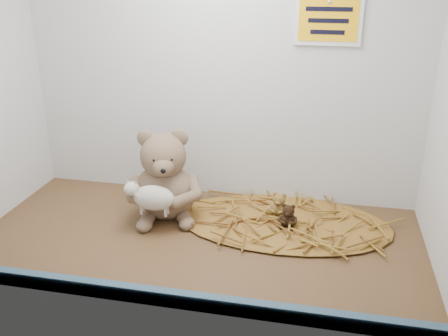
% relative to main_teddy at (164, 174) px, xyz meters
% --- Properties ---
extents(alcove_shell, '(1.20, 0.60, 0.90)m').
position_rel_main_teddy_xyz_m(alcove_shell, '(0.13, -0.02, 0.32)').
color(alcove_shell, '#3F2A16').
rests_on(alcove_shell, ground).
extents(front_rail, '(1.19, 0.02, 0.04)m').
position_rel_main_teddy_xyz_m(front_rail, '(0.13, -0.40, -0.11)').
color(front_rail, '#38556B').
rests_on(front_rail, shelf_floor).
extents(straw_bed, '(0.62, 0.36, 0.01)m').
position_rel_main_teddy_xyz_m(straw_bed, '(0.35, 0.02, -0.13)').
color(straw_bed, brown).
rests_on(straw_bed, shelf_floor).
extents(main_teddy, '(0.27, 0.28, 0.27)m').
position_rel_main_teddy_xyz_m(main_teddy, '(0.00, 0.00, 0.00)').
color(main_teddy, brown).
rests_on(main_teddy, shelf_floor).
extents(toy_lamb, '(0.15, 0.09, 0.10)m').
position_rel_main_teddy_xyz_m(toy_lamb, '(0.00, -0.10, -0.03)').
color(toy_lamb, beige).
rests_on(toy_lamb, main_teddy).
extents(mini_teddy_tan, '(0.07, 0.07, 0.07)m').
position_rel_main_teddy_xyz_m(mini_teddy_tan, '(0.33, 0.05, -0.08)').
color(mini_teddy_tan, olive).
rests_on(mini_teddy_tan, straw_bed).
extents(mini_teddy_brown, '(0.06, 0.06, 0.07)m').
position_rel_main_teddy_xyz_m(mini_teddy_brown, '(0.36, -0.01, -0.09)').
color(mini_teddy_brown, black).
rests_on(mini_teddy_brown, straw_bed).
extents(wall_sign, '(0.16, 0.01, 0.11)m').
position_rel_main_teddy_xyz_m(wall_sign, '(0.43, 0.18, 0.42)').
color(wall_sign, '#E19E0B').
rests_on(wall_sign, back_wall).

